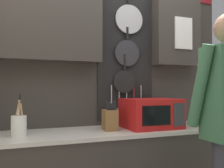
{
  "coord_description": "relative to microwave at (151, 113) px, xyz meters",
  "views": [
    {
      "loc": [
        -0.75,
        -2.02,
        1.25
      ],
      "look_at": [
        0.08,
        0.18,
        1.29
      ],
      "focal_mm": 40.0,
      "sensor_mm": 36.0,
      "label": 1
    }
  ],
  "objects": [
    {
      "name": "back_wall_unit",
      "position": [
        -0.41,
        0.28,
        0.48
      ],
      "size": [
        2.73,
        0.22,
        2.43
      ],
      "color": "#38332D",
      "rests_on": "ground_plane"
    },
    {
      "name": "microwave",
      "position": [
        0.0,
        0.0,
        0.0
      ],
      "size": [
        0.49,
        0.39,
        0.26
      ],
      "color": "red",
      "rests_on": "base_cabinet_counter"
    },
    {
      "name": "knife_block",
      "position": [
        -0.4,
        0.0,
        -0.04
      ],
      "size": [
        0.12,
        0.16,
        0.26
      ],
      "color": "brown",
      "rests_on": "base_cabinet_counter"
    },
    {
      "name": "utensil_crock",
      "position": [
        -1.12,
        0.0,
        -0.05
      ],
      "size": [
        0.11,
        0.11,
        0.32
      ],
      "color": "white",
      "rests_on": "base_cabinet_counter"
    }
  ]
}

